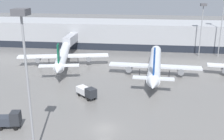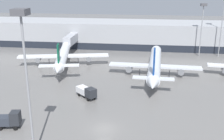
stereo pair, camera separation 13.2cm
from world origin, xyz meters
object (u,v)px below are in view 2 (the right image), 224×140
object	(u,v)px
service_truck_0	(9,119)
apron_light_mast_5	(24,46)
parked_jet_1	(63,54)
apron_light_mast_4	(203,14)
parked_jet_3	(155,64)
service_truck_1	(87,91)

from	to	relation	value
service_truck_0	apron_light_mast_5	bearing A→B (deg)	-53.89
parked_jet_1	apron_light_mast_4	distance (m)	44.57
parked_jet_3	apron_light_mast_5	size ratio (longest dim) A/B	1.74
apron_light_mast_4	apron_light_mast_5	world-z (taller)	apron_light_mast_5
parked_jet_3	service_truck_1	size ratio (longest dim) A/B	6.99
service_truck_1	apron_light_mast_5	bearing A→B (deg)	-54.26
parked_jet_1	parked_jet_3	distance (m)	26.39
parked_jet_1	service_truck_1	xyz separation A→B (m)	(11.55, -22.09, -1.85)
parked_jet_3	parked_jet_1	bearing A→B (deg)	80.66
apron_light_mast_4	apron_light_mast_5	size ratio (longest dim) A/B	0.82
service_truck_1	apron_light_mast_4	world-z (taller)	apron_light_mast_4
service_truck_0	apron_light_mast_4	world-z (taller)	apron_light_mast_4
parked_jet_1	service_truck_0	distance (m)	36.14
parked_jet_3	service_truck_0	xyz separation A→B (m)	(-24.34, -30.63, -1.44)
parked_jet_3	apron_light_mast_5	bearing A→B (deg)	158.02
service_truck_0	apron_light_mast_5	size ratio (longest dim) A/B	0.21
parked_jet_1	parked_jet_3	size ratio (longest dim) A/B	0.97
parked_jet_3	apron_light_mast_4	size ratio (longest dim) A/B	2.13
parked_jet_1	apron_light_mast_5	bearing A→B (deg)	179.50
apron_light_mast_5	service_truck_1	bearing A→B (deg)	82.08
parked_jet_3	apron_light_mast_4	xyz separation A→B (m)	(14.63, 21.19, 10.36)
parked_jet_1	service_truck_1	distance (m)	25.00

